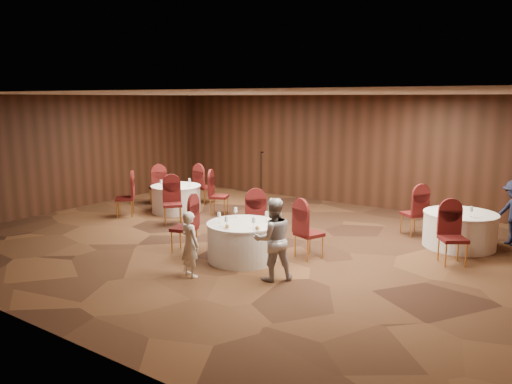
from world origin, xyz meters
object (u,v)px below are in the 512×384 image
Objects in this scene: table_right at (460,229)px; mic_stand at (261,187)px; table_main at (243,241)px; table_left at (176,198)px; woman_b at (273,239)px; woman_a at (190,244)px.

mic_stand reaches higher than table_right.
table_main is at bearing -59.49° from mic_stand.
table_right is (7.24, 1.00, 0.00)m from table_left.
mic_stand reaches higher than table_left.
woman_b reaches higher than table_main.
table_left is 2.83m from mic_stand.
mic_stand is (-2.91, 4.95, 0.06)m from table_main.
mic_stand reaches higher than table_main.
table_left is 5.82m from woman_b.
table_left is 0.91× the size of table_right.
woman_b is at bearing -137.54° from woman_a.
woman_a is at bearing -66.58° from mic_stand.
table_main is at bearing -30.25° from table_left.
table_left is at bearing -172.16° from table_right.
table_left is 0.94× the size of woman_b.
table_main is 1.19× the size of woman_a.
table_left is 7.31m from table_right.
woman_b is (1.06, -0.57, 0.35)m from table_main.
table_left is 1.16× the size of woman_a.
table_right is at bearing 7.84° from table_left.
table_right is 5.77m from woman_a.
woman_b is at bearing -28.36° from table_main.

